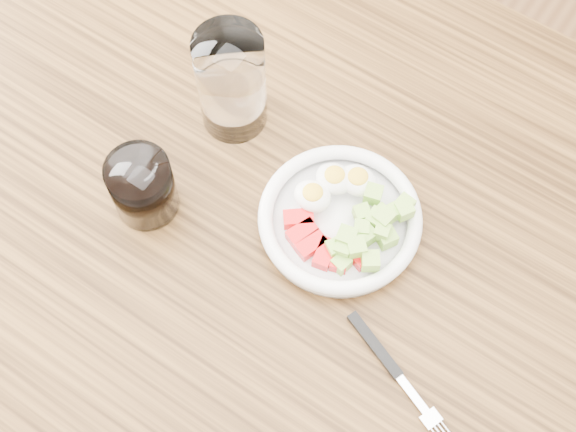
% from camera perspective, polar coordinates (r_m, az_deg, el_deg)
% --- Properties ---
extents(ground, '(4.00, 4.00, 0.00)m').
position_cam_1_polar(ground, '(1.68, 0.10, -12.08)').
color(ground, brown).
rests_on(ground, ground).
extents(dining_table, '(1.50, 0.90, 0.77)m').
position_cam_1_polar(dining_table, '(1.04, 0.15, -3.75)').
color(dining_table, brown).
rests_on(dining_table, ground).
extents(bowl, '(0.19, 0.19, 0.05)m').
position_cam_1_polar(bowl, '(0.94, 3.82, -0.13)').
color(bowl, white).
rests_on(bowl, dining_table).
extents(fork, '(0.17, 0.08, 0.01)m').
position_cam_1_polar(fork, '(0.90, 7.15, -10.34)').
color(fork, black).
rests_on(fork, dining_table).
extents(water_glass, '(0.08, 0.08, 0.15)m').
position_cam_1_polar(water_glass, '(0.97, -4.05, 9.44)').
color(water_glass, white).
rests_on(water_glass, dining_table).
extents(coffee_glass, '(0.08, 0.08, 0.09)m').
position_cam_1_polar(coffee_glass, '(0.94, -10.30, 2.03)').
color(coffee_glass, white).
rests_on(coffee_glass, dining_table).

